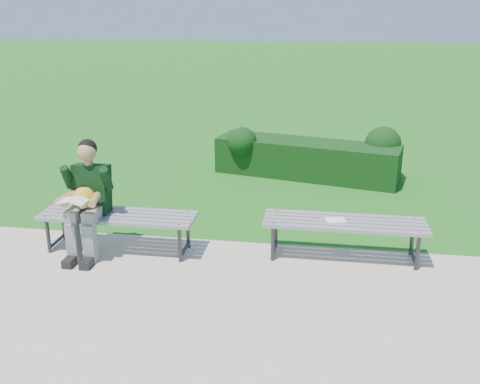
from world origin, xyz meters
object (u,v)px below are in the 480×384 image
hedge (311,156)px  bench_left (118,219)px  bench_right (344,225)px  paper_sheet (336,220)px  seated_boy (87,196)px

hedge → bench_left: (-2.13, -3.32, 0.06)m
bench_right → paper_sheet: size_ratio=7.18×
hedge → seated_boy: 4.21m
bench_right → paper_sheet: 0.12m
bench_left → seated_boy: seated_boy is taller
hedge → paper_sheet: hedge is taller
hedge → bench_left: hedge is taller
hedge → seated_boy: size_ratio=2.41×
hedge → bench_right: size_ratio=1.76×
bench_left → paper_sheet: (2.48, 0.19, 0.06)m
hedge → bench_left: size_ratio=1.76×
bench_left → bench_right: 2.59m
bench_left → paper_sheet: size_ratio=7.18×
bench_left → bench_right: same height
paper_sheet → bench_left: bearing=-175.7°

